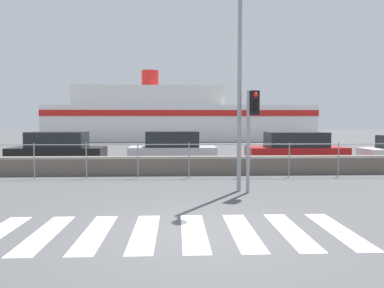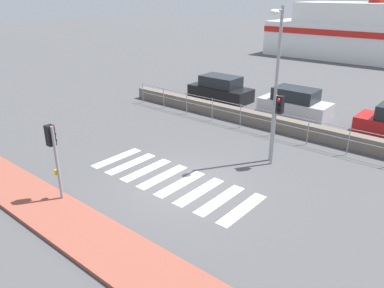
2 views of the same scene
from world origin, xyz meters
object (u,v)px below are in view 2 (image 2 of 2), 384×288
object	(u,v)px
traffic_light_near	(53,147)
parked_car_black	(220,90)
parked_car_silver	(295,104)
traffic_light_far	(277,115)
streetlamp	(276,71)

from	to	relation	value
traffic_light_near	parked_car_black	size ratio (longest dim) A/B	0.65
parked_car_black	parked_car_silver	distance (m)	5.19
traffic_light_near	traffic_light_far	distance (m)	8.26
traffic_light_near	streetlamp	world-z (taller)	streetlamp
parked_car_silver	traffic_light_near	bearing A→B (deg)	-97.73
traffic_light_far	streetlamp	size ratio (longest dim) A/B	0.47
parked_car_silver	streetlamp	bearing A→B (deg)	-73.08
traffic_light_far	streetlamp	world-z (taller)	streetlamp
traffic_light_near	parked_car_silver	size ratio (longest dim) A/B	0.68
traffic_light_far	parked_car_silver	world-z (taller)	traffic_light_far
traffic_light_near	traffic_light_far	bearing A→B (deg)	59.64
traffic_light_near	streetlamp	xyz separation A→B (m)	(3.86, 7.28, 1.82)
parked_car_black	traffic_light_near	bearing A→B (deg)	-76.49
traffic_light_near	traffic_light_far	size ratio (longest dim) A/B	0.93
traffic_light_far	parked_car_silver	distance (m)	7.21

